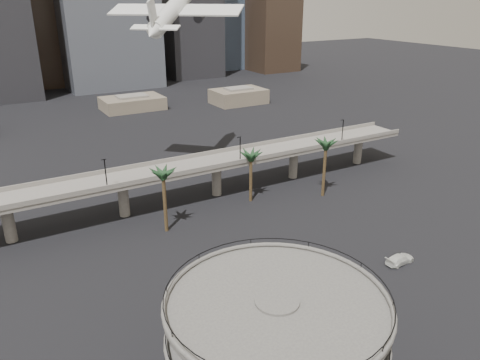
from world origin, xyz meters
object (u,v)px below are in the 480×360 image
overpass (171,174)px  car_c (400,259)px  airborne_jet (176,7)px  parking_ramp (275,353)px  car_b (286,268)px  car_a (252,273)px

overpass → car_c: size_ratio=22.61×
airborne_jet → car_c: bearing=-122.2°
parking_ramp → car_c: bearing=23.4°
car_b → car_c: 20.24m
airborne_jet → car_c: airborne_jet is taller
parking_ramp → overpass: parking_ramp is taller
parking_ramp → car_a: bearing=62.8°
car_b → car_a: bearing=55.8°
overpass → airborne_jet: airborne_jet is taller
car_b → parking_ramp: bearing=122.1°
airborne_jet → car_b: 63.95m
parking_ramp → car_a: parking_ramp is taller
airborne_jet → car_a: airborne_jet is taller
overpass → airborne_jet: bearing=58.0°
parking_ramp → car_c: parking_ramp is taller
car_c → car_b: bearing=64.3°
parking_ramp → car_a: size_ratio=5.53×
parking_ramp → airborne_jet: (22.07, 73.52, 31.30)m
car_a → car_b: bearing=-78.3°
parking_ramp → car_c: size_ratio=3.86×
airborne_jet → car_c: size_ratio=4.83×
car_a → car_c: 26.12m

